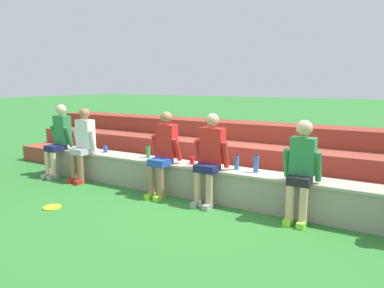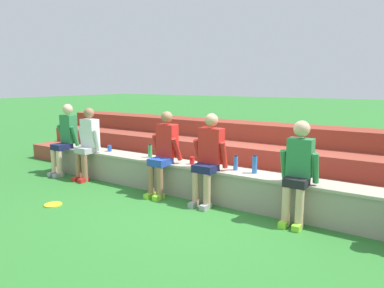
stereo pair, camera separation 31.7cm
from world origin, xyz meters
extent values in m
plane|color=#2D752D|center=(0.00, 0.00, 0.00)|extent=(80.00, 80.00, 0.00)
cube|color=gray|center=(0.00, 0.22, 0.27)|extent=(7.52, 0.44, 0.54)
cube|color=#ABA28E|center=(0.00, 0.22, 0.52)|extent=(7.56, 0.48, 0.04)
cube|color=#9A4334|center=(0.00, 0.90, 0.18)|extent=(10.83, 0.71, 0.35)
cube|color=brown|center=(0.00, 1.61, 0.35)|extent=(10.83, 0.71, 0.71)
cube|color=maroon|center=(0.00, 2.31, 0.53)|extent=(10.83, 0.71, 1.06)
cylinder|color=beige|center=(-3.48, -0.24, 0.27)|extent=(0.11, 0.11, 0.54)
cylinder|color=beige|center=(-3.30, -0.24, 0.27)|extent=(0.11, 0.11, 0.54)
cube|color=#99999E|center=(-3.48, -0.28, 0.04)|extent=(0.10, 0.22, 0.08)
cube|color=#99999E|center=(-3.30, -0.28, 0.04)|extent=(0.10, 0.22, 0.08)
cube|color=#191E47|center=(-3.39, -0.10, 0.59)|extent=(0.28, 0.35, 0.12)
cube|color=#2D7F47|center=(-3.39, 0.10, 0.94)|extent=(0.32, 0.20, 0.58)
sphere|color=beige|center=(-3.39, 0.10, 1.36)|extent=(0.21, 0.21, 0.21)
cylinder|color=#2D7F47|center=(-3.60, 0.08, 0.81)|extent=(0.08, 0.21, 0.42)
cylinder|color=#2D7F47|center=(-3.18, 0.08, 0.81)|extent=(0.08, 0.19, 0.43)
cylinder|color=#996B4C|center=(-2.76, -0.21, 0.27)|extent=(0.11, 0.11, 0.54)
cylinder|color=#996B4C|center=(-2.58, -0.21, 0.27)|extent=(0.11, 0.11, 0.54)
cube|color=red|center=(-2.76, -0.25, 0.04)|extent=(0.10, 0.22, 0.08)
cube|color=red|center=(-2.58, -0.25, 0.04)|extent=(0.10, 0.22, 0.08)
cube|color=#B2B2B7|center=(-2.67, -0.08, 0.59)|extent=(0.31, 0.32, 0.12)
cube|color=white|center=(-2.67, 0.04, 0.92)|extent=(0.34, 0.20, 0.54)
sphere|color=#996B4C|center=(-2.67, 0.04, 1.31)|extent=(0.20, 0.20, 0.20)
cylinder|color=white|center=(-2.89, 0.02, 0.80)|extent=(0.08, 0.14, 0.43)
cylinder|color=white|center=(-2.45, 0.02, 0.80)|extent=(0.08, 0.15, 0.43)
cylinder|color=#996B4C|center=(-0.90, -0.23, 0.27)|extent=(0.11, 0.11, 0.54)
cylinder|color=#996B4C|center=(-0.72, -0.23, 0.27)|extent=(0.11, 0.11, 0.54)
cube|color=#8CD833|center=(-0.90, -0.27, 0.04)|extent=(0.10, 0.22, 0.08)
cube|color=#8CD833|center=(-0.72, -0.27, 0.04)|extent=(0.10, 0.22, 0.08)
cube|color=#2347B2|center=(-0.81, -0.09, 0.59)|extent=(0.30, 0.34, 0.12)
cube|color=red|center=(-0.81, 0.10, 0.93)|extent=(0.34, 0.20, 0.56)
sphere|color=#996B4C|center=(-0.81, 0.10, 1.32)|extent=(0.20, 0.20, 0.20)
cylinder|color=red|center=(-1.03, 0.08, 0.80)|extent=(0.08, 0.19, 0.43)
cylinder|color=red|center=(-0.59, 0.08, 0.80)|extent=(0.08, 0.25, 0.41)
cylinder|color=tan|center=(-0.04, -0.19, 0.27)|extent=(0.11, 0.11, 0.54)
cylinder|color=tan|center=(0.16, -0.19, 0.27)|extent=(0.11, 0.11, 0.54)
cube|color=#99999E|center=(-0.04, -0.23, 0.04)|extent=(0.10, 0.22, 0.08)
cube|color=#99999E|center=(0.16, -0.23, 0.04)|extent=(0.10, 0.22, 0.08)
cube|color=#191E47|center=(0.06, -0.07, 0.59)|extent=(0.34, 0.30, 0.12)
cube|color=red|center=(0.06, 0.10, 0.93)|extent=(0.37, 0.20, 0.55)
sphere|color=tan|center=(0.06, 0.10, 1.33)|extent=(0.21, 0.21, 0.21)
cylinder|color=red|center=(-0.18, 0.08, 0.80)|extent=(0.08, 0.21, 0.42)
cylinder|color=red|center=(0.30, 0.08, 0.80)|extent=(0.08, 0.18, 0.43)
cylinder|color=#DBAD89|center=(1.38, -0.18, 0.27)|extent=(0.11, 0.11, 0.54)
cylinder|color=#DBAD89|center=(1.56, -0.18, 0.27)|extent=(0.11, 0.11, 0.54)
cube|color=#8CD833|center=(1.38, -0.22, 0.04)|extent=(0.10, 0.22, 0.08)
cube|color=#8CD833|center=(1.56, -0.22, 0.04)|extent=(0.10, 0.22, 0.08)
cube|color=black|center=(1.47, -0.07, 0.59)|extent=(0.30, 0.29, 0.12)
cube|color=#2D7F47|center=(1.47, 0.05, 0.91)|extent=(0.33, 0.20, 0.52)
sphere|color=#DBAD89|center=(1.47, 0.05, 1.30)|extent=(0.22, 0.22, 0.22)
cylinder|color=#2D7F47|center=(1.26, 0.03, 0.79)|extent=(0.08, 0.20, 0.43)
cylinder|color=#2D7F47|center=(1.68, 0.03, 0.79)|extent=(0.08, 0.18, 0.43)
cylinder|color=green|center=(-1.33, 0.27, 0.65)|extent=(0.08, 0.08, 0.22)
cylinder|color=black|center=(-1.33, 0.27, 0.78)|extent=(0.05, 0.05, 0.02)
cylinder|color=blue|center=(0.41, 0.26, 0.65)|extent=(0.07, 0.07, 0.22)
cylinder|color=black|center=(0.41, 0.26, 0.77)|extent=(0.04, 0.04, 0.02)
cylinder|color=blue|center=(0.74, 0.24, 0.67)|extent=(0.08, 0.08, 0.26)
cylinder|color=black|center=(0.74, 0.24, 0.81)|extent=(0.05, 0.05, 0.02)
cylinder|color=red|center=(-0.38, 0.23, 0.61)|extent=(0.08, 0.08, 0.12)
cylinder|color=blue|center=(-3.02, 0.24, 0.61)|extent=(0.09, 0.09, 0.13)
cylinder|color=blue|center=(-2.38, 0.27, 0.60)|extent=(0.08, 0.08, 0.12)
cylinder|color=yellow|center=(-1.94, -1.39, 0.01)|extent=(0.27, 0.27, 0.02)
camera|label=1|loc=(2.53, -4.81, 1.90)|focal=33.14mm
camera|label=2|loc=(2.80, -4.64, 1.90)|focal=33.14mm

